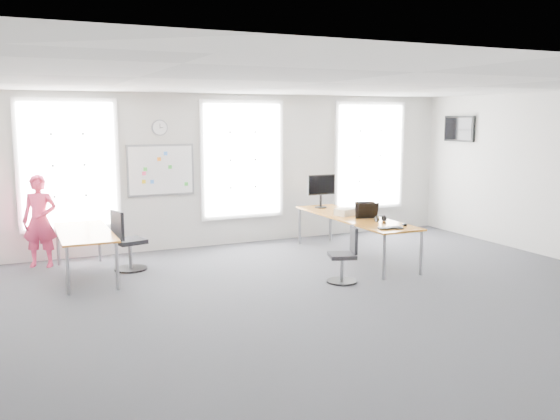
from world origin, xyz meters
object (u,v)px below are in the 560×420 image
person (40,221)px  monitor (321,188)px  desk_left (84,235)px  keyboard (391,228)px  chair_left (127,244)px  headphones (380,219)px  chair_right (345,258)px  desk_right (354,219)px

person → monitor: (5.18, -0.46, 0.36)m
desk_left → keyboard: 4.92m
desk_left → monitor: monitor is taller
chair_left → keyboard: bearing=-132.0°
desk_left → monitor: (4.57, 0.52, 0.48)m
keyboard → headphones: 0.67m
desk_left → chair_right: 4.17m
desk_right → chair_left: 4.03m
desk_right → person: size_ratio=1.97×
desk_right → keyboard: 1.29m
keyboard → headphones: size_ratio=2.08×
headphones → keyboard: bearing=-122.7°
desk_right → monitor: 1.25m
keyboard → desk_right: bearing=104.2°
desk_left → chair_right: chair_right is taller
chair_right → headphones: chair_right is taller
desk_left → person: 1.17m
chair_right → monitor: 2.82m
desk_left → person: size_ratio=1.28×
person → chair_right: bearing=-13.4°
person → chair_left: bearing=-12.2°
chair_left → desk_left: bearing=85.7°
chair_right → headphones: size_ratio=4.59×
headphones → chair_left: bearing=147.7°
monitor → keyboard: bearing=-92.0°
person → headphones: 5.83m
chair_left → person: size_ratio=0.64×
keyboard → monitor: 2.48m
desk_left → monitor: size_ratio=3.09×
headphones → monitor: size_ratio=0.29×
chair_right → keyboard: chair_right is taller
chair_right → person: (-4.25, 3.00, 0.41)m
desk_right → person: (-5.23, 1.63, 0.08)m
chair_left → keyboard: (3.85, -2.04, 0.32)m
chair_right → person: 5.22m
chair_right → chair_left: (-2.96, 2.13, 0.06)m
desk_left → chair_left: (0.68, 0.12, -0.23)m
chair_left → keyboard: chair_left is taller
monitor → headphones: bearing=-85.3°
chair_right → desk_left: bearing=-100.2°
desk_left → chair_right: (3.63, -2.02, -0.30)m
person → keyboard: (5.14, -2.91, -0.02)m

